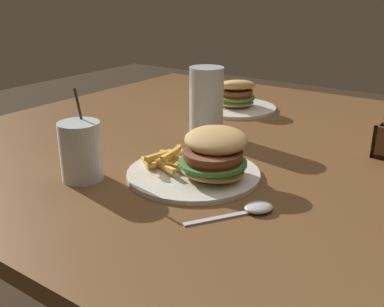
% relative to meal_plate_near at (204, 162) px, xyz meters
% --- Properties ---
extents(dining_table, '(1.43, 1.27, 0.71)m').
position_rel_meal_plate_near_xyz_m(dining_table, '(-0.02, 0.24, -0.13)').
color(dining_table, brown).
rests_on(dining_table, ground_plane).
extents(meal_plate_near, '(0.27, 0.27, 0.11)m').
position_rel_meal_plate_near_xyz_m(meal_plate_near, '(0.00, 0.00, 0.00)').
color(meal_plate_near, silver).
rests_on(meal_plate_near, dining_table).
extents(beer_glass, '(0.08, 0.08, 0.17)m').
position_rel_meal_plate_near_xyz_m(beer_glass, '(-0.14, 0.23, 0.05)').
color(beer_glass, silver).
rests_on(beer_glass, dining_table).
extents(juice_glass, '(0.08, 0.08, 0.18)m').
position_rel_meal_plate_near_xyz_m(juice_glass, '(-0.19, -0.14, 0.02)').
color(juice_glass, silver).
rests_on(juice_glass, dining_table).
extents(spoon, '(0.11, 0.15, 0.01)m').
position_rel_meal_plate_near_xyz_m(spoon, '(0.15, -0.07, -0.03)').
color(spoon, silver).
rests_on(spoon, dining_table).
extents(meal_plate_far, '(0.24, 0.24, 0.10)m').
position_rel_meal_plate_near_xyz_m(meal_plate_far, '(-0.21, 0.49, -0.00)').
color(meal_plate_far, silver).
rests_on(meal_plate_far, dining_table).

